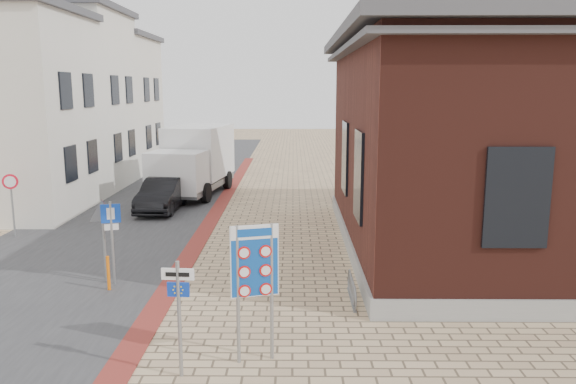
% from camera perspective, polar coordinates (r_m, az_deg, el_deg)
% --- Properties ---
extents(ground, '(120.00, 120.00, 0.00)m').
position_cam_1_polar(ground, '(12.03, -5.47, -14.67)').
color(ground, tan).
rests_on(ground, ground).
extents(road_strip, '(7.00, 60.00, 0.02)m').
position_cam_1_polar(road_strip, '(27.16, -13.78, -0.58)').
color(road_strip, '#38383A').
rests_on(road_strip, ground).
extents(curb_strip, '(0.60, 40.00, 0.02)m').
position_cam_1_polar(curb_strip, '(21.68, -8.01, -3.16)').
color(curb_strip, maroon).
rests_on(curb_strip, ground).
extents(brick_building, '(13.00, 13.00, 6.80)m').
position_cam_1_polar(brick_building, '(19.51, 24.14, 4.85)').
color(brick_building, gray).
rests_on(brick_building, ground).
extents(townhouse_mid, '(7.40, 6.40, 9.10)m').
position_cam_1_polar(townhouse_mid, '(31.30, -22.69, 8.75)').
color(townhouse_mid, silver).
rests_on(townhouse_mid, ground).
extents(townhouse_far, '(7.40, 6.40, 8.30)m').
position_cam_1_polar(townhouse_far, '(36.91, -18.99, 8.53)').
color(townhouse_far, silver).
rests_on(townhouse_far, ground).
extents(bike_rack, '(0.08, 1.80, 0.60)m').
position_cam_1_polar(bike_rack, '(13.97, 6.51, -9.85)').
color(bike_rack, slate).
rests_on(bike_rack, ground).
extents(sedan, '(1.52, 4.15, 1.36)m').
position_cam_1_polar(sedan, '(24.24, -12.65, -0.24)').
color(sedan, black).
rests_on(sedan, ground).
extents(box_truck, '(3.37, 6.52, 3.25)m').
position_cam_1_polar(box_truck, '(27.53, -9.53, 3.25)').
color(box_truck, slate).
rests_on(box_truck, ground).
extents(border_sign, '(0.89, 0.28, 2.66)m').
position_cam_1_polar(border_sign, '(10.45, -3.41, -7.36)').
color(border_sign, gray).
rests_on(border_sign, ground).
extents(essen_sign, '(0.58, 0.08, 2.16)m').
position_cam_1_polar(essen_sign, '(10.23, -11.03, -10.93)').
color(essen_sign, gray).
rests_on(essen_sign, ground).
extents(parking_sign, '(0.48, 0.17, 2.24)m').
position_cam_1_polar(parking_sign, '(15.27, -17.48, -3.63)').
color(parking_sign, gray).
rests_on(parking_sign, ground).
extents(yield_sign, '(0.77, 0.22, 2.19)m').
position_cam_1_polar(yield_sign, '(15.56, -18.29, -2.83)').
color(yield_sign, gray).
rests_on(yield_sign, ground).
extents(speed_sign, '(0.51, 0.17, 2.22)m').
position_cam_1_polar(speed_sign, '(21.48, -26.28, -0.32)').
color(speed_sign, gray).
rests_on(speed_sign, ground).
extents(bollard, '(0.09, 0.09, 0.91)m').
position_cam_1_polar(bollard, '(15.15, -17.78, -7.88)').
color(bollard, orange).
rests_on(bollard, ground).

